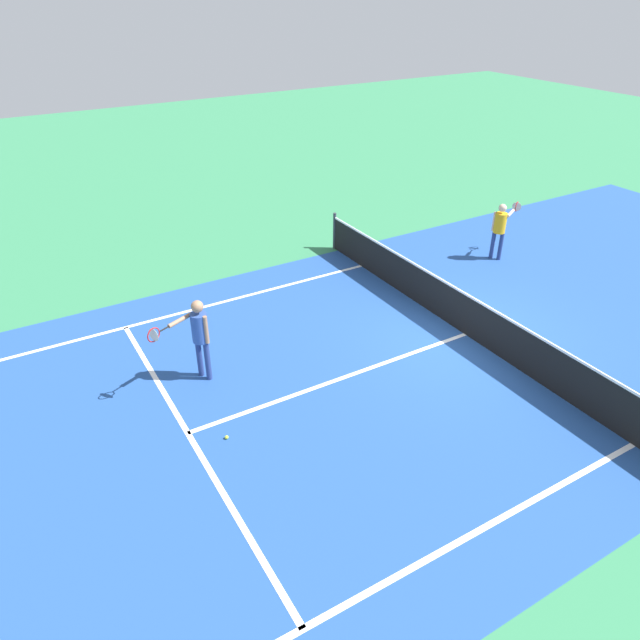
% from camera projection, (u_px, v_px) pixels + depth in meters
% --- Properties ---
extents(ground_plane, '(60.00, 60.00, 0.00)m').
position_uv_depth(ground_plane, '(465.00, 334.00, 13.00)').
color(ground_plane, '#337F51').
extents(court_surface_inbounds, '(10.62, 24.40, 0.00)m').
position_uv_depth(court_surface_inbounds, '(465.00, 334.00, 13.00)').
color(court_surface_inbounds, '#234C93').
rests_on(court_surface_inbounds, ground_plane).
extents(line_sideline_left, '(0.10, 11.89, 0.01)m').
position_uv_depth(line_sideline_left, '(146.00, 322.00, 13.45)').
color(line_sideline_left, white).
rests_on(line_sideline_left, ground_plane).
extents(line_sideline_right, '(0.10, 11.89, 0.01)m').
position_uv_depth(line_sideline_right, '(335.00, 611.00, 7.35)').
color(line_sideline_right, white).
rests_on(line_sideline_right, ground_plane).
extents(line_service_near, '(8.22, 0.10, 0.01)m').
position_uv_depth(line_service_near, '(188.00, 433.00, 10.20)').
color(line_service_near, white).
rests_on(line_service_near, ground_plane).
extents(line_center_service, '(0.10, 6.40, 0.01)m').
position_uv_depth(line_center_service, '(343.00, 378.00, 11.60)').
color(line_center_service, white).
rests_on(line_center_service, ground_plane).
extents(net, '(11.11, 0.09, 1.07)m').
position_uv_depth(net, '(468.00, 315.00, 12.75)').
color(net, '#33383D').
rests_on(net, ground_plane).
extents(player_near, '(0.53, 1.21, 1.71)m').
position_uv_depth(player_near, '(199.00, 331.00, 11.07)').
color(player_near, navy).
rests_on(player_near, ground_plane).
extents(player_far, '(0.56, 1.15, 1.59)m').
position_uv_depth(player_far, '(500.00, 225.00, 15.99)').
color(player_far, navy).
rests_on(player_far, ground_plane).
extents(tennis_ball_mid_court, '(0.07, 0.07, 0.07)m').
position_uv_depth(tennis_ball_mid_court, '(227.00, 437.00, 10.06)').
color(tennis_ball_mid_court, '#CCE033').
rests_on(tennis_ball_mid_court, ground_plane).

